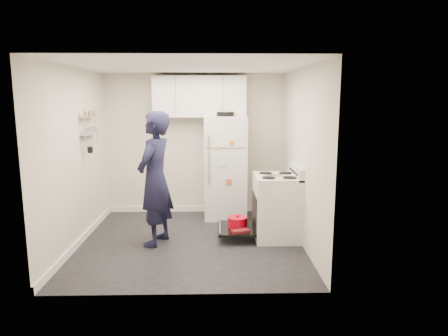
{
  "coord_description": "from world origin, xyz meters",
  "views": [
    {
      "loc": [
        0.35,
        -5.59,
        2.07
      ],
      "look_at": [
        0.49,
        0.25,
        1.05
      ],
      "focal_mm": 32.0,
      "sensor_mm": 36.0,
      "label": 1
    }
  ],
  "objects_px": {
    "person": "(155,179)",
    "electric_range": "(276,207)",
    "refrigerator": "(225,167)",
    "open_oven_door": "(237,225)"
  },
  "relations": [
    {
      "from": "person",
      "to": "electric_range",
      "type": "bearing_deg",
      "value": 114.32
    },
    {
      "from": "electric_range",
      "to": "refrigerator",
      "type": "xyz_separation_m",
      "value": [
        -0.72,
        1.1,
        0.43
      ]
    },
    {
      "from": "open_oven_door",
      "to": "person",
      "type": "relative_size",
      "value": 0.38
    },
    {
      "from": "open_oven_door",
      "to": "refrigerator",
      "type": "relative_size",
      "value": 0.39
    },
    {
      "from": "refrigerator",
      "to": "person",
      "type": "distance_m",
      "value": 1.66
    },
    {
      "from": "electric_range",
      "to": "refrigerator",
      "type": "height_order",
      "value": "refrigerator"
    },
    {
      "from": "open_oven_door",
      "to": "refrigerator",
      "type": "xyz_separation_m",
      "value": [
        -0.14,
        1.09,
        0.7
      ]
    },
    {
      "from": "refrigerator",
      "to": "electric_range",
      "type": "bearing_deg",
      "value": -56.65
    },
    {
      "from": "electric_range",
      "to": "person",
      "type": "xyz_separation_m",
      "value": [
        -1.75,
        -0.2,
        0.48
      ]
    },
    {
      "from": "open_oven_door",
      "to": "person",
      "type": "height_order",
      "value": "person"
    }
  ]
}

